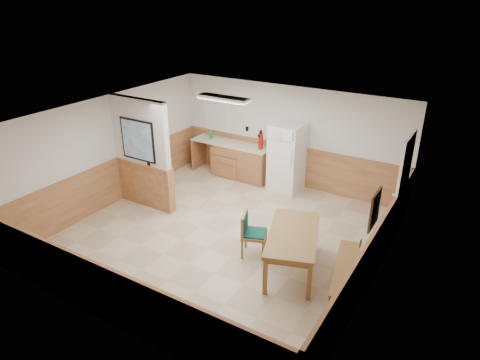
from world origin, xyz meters
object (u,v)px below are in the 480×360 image
Objects in this scene: dining_bench at (346,272)px; dining_chair at (250,231)px; fire_extinguisher at (261,141)px; soap_bottle at (211,134)px; refrigerator at (287,158)px; dining_table at (293,238)px.

dining_chair reaches higher than dining_bench.
fire_extinguisher is 1.52m from soap_bottle.
soap_bottle is (-2.26, 0.04, 0.19)m from refrigerator.
refrigerator reaches higher than soap_bottle.
dining_bench is 1.96× the size of dining_chair.
fire_extinguisher is (-2.30, 3.01, 0.46)m from dining_table.
dining_table is at bearing -38.32° from soap_bottle.
dining_chair is 1.73× the size of fire_extinguisher.
dining_table is at bearing -60.22° from refrigerator.
dining_bench is 6.64× the size of soap_bottle.
refrigerator is 0.80m from fire_extinguisher.
refrigerator is 6.68× the size of soap_bottle.
dining_chair is (0.66, -2.93, -0.34)m from refrigerator.
fire_extinguisher is (-0.75, 0.04, 0.28)m from refrigerator.
dining_table is 1.04m from dining_bench.
refrigerator is at bearing -24.24° from fire_extinguisher.
soap_bottle reaches higher than dining_bench.
fire_extinguisher is at bearing 108.51° from dining_table.
soap_bottle is at bearing 122.81° from dining_table.
soap_bottle is (-4.80, 3.07, 0.68)m from dining_bench.
soap_bottle reaches higher than dining_table.
soap_bottle is (-3.81, 3.01, 0.37)m from dining_table.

